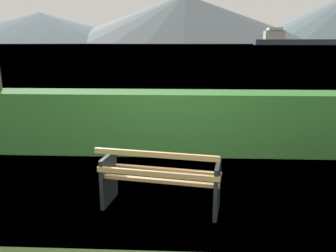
% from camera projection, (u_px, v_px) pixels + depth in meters
% --- Properties ---
extents(ground_plane, '(1400.00, 1400.00, 0.00)m').
position_uv_depth(ground_plane, '(162.00, 206.00, 4.57)').
color(ground_plane, '#4C6B33').
extents(water_surface, '(620.00, 620.00, 0.00)m').
position_uv_depth(water_surface, '(184.00, 44.00, 304.21)').
color(water_surface, '#6B8EA3').
rests_on(water_surface, ground_plane).
extents(park_bench, '(1.61, 0.82, 0.87)m').
position_uv_depth(park_bench, '(160.00, 179.00, 4.41)').
color(park_bench, tan).
rests_on(park_bench, ground_plane).
extents(hedge_row, '(8.17, 0.82, 1.20)m').
position_uv_depth(hedge_row, '(169.00, 122.00, 6.76)').
color(hedge_row, '#387A33').
rests_on(hedge_row, ground_plane).
extents(cargo_ship_large, '(75.27, 9.70, 11.94)m').
position_uv_depth(cargo_ship_large, '(299.00, 40.00, 243.97)').
color(cargo_ship_large, '#2D384C').
rests_on(cargo_ship_large, water_surface).
extents(distant_hills, '(895.70, 423.48, 86.87)m').
position_uv_depth(distant_hills, '(218.00, 20.00, 555.01)').
color(distant_hills, slate).
rests_on(distant_hills, ground_plane).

